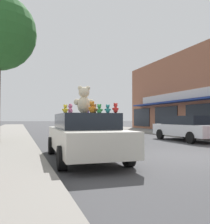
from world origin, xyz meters
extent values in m
plane|color=#424244|center=(0.00, 0.00, 0.00)|extent=(260.00, 260.00, 0.00)
cube|color=black|center=(7.91, 8.92, 1.40)|extent=(0.06, 3.80, 2.00)
cube|color=black|center=(7.91, 13.93, 1.40)|extent=(0.06, 3.80, 2.00)
cube|color=black|center=(7.91, 18.93, 1.40)|extent=(0.06, 3.80, 2.00)
cube|color=beige|center=(-3.47, 0.63, 0.62)|extent=(1.93, 4.79, 0.64)
cube|color=black|center=(-3.47, 0.63, 1.17)|extent=(1.64, 2.66, 0.45)
cylinder|color=black|center=(-4.27, 2.13, 0.30)|extent=(0.22, 0.61, 0.60)
cylinder|color=black|center=(-2.56, 2.06, 0.30)|extent=(0.22, 0.61, 0.60)
cylinder|color=black|center=(-4.39, -0.81, 0.30)|extent=(0.22, 0.61, 0.60)
cylinder|color=black|center=(-2.68, -0.87, 0.30)|extent=(0.22, 0.61, 0.60)
ellipsoid|color=beige|center=(-3.52, 0.50, 1.65)|extent=(0.44, 0.39, 0.52)
sphere|color=beige|center=(-3.52, 0.50, 2.03)|extent=(0.37, 0.37, 0.33)
sphere|color=beige|center=(-3.40, 0.48, 2.16)|extent=(0.16, 0.16, 0.14)
sphere|color=beige|center=(-3.63, 0.52, 2.16)|extent=(0.16, 0.16, 0.14)
sphere|color=white|center=(-3.50, 0.64, 2.01)|extent=(0.14, 0.14, 0.13)
sphere|color=beige|center=(-3.30, 0.50, 1.74)|extent=(0.22, 0.22, 0.19)
sphere|color=beige|center=(-3.72, 0.56, 1.74)|extent=(0.22, 0.22, 0.19)
ellipsoid|color=teal|center=(-2.99, -0.14, 1.47)|extent=(0.13, 0.12, 0.16)
sphere|color=teal|center=(-2.99, -0.14, 1.59)|extent=(0.11, 0.11, 0.10)
sphere|color=teal|center=(-2.95, -0.14, 1.62)|extent=(0.05, 0.05, 0.04)
sphere|color=teal|center=(-3.02, -0.14, 1.62)|extent=(0.05, 0.05, 0.04)
sphere|color=#47CDC6|center=(-2.98, -0.10, 1.58)|extent=(0.04, 0.04, 0.04)
sphere|color=teal|center=(-2.92, -0.14, 1.50)|extent=(0.06, 0.06, 0.06)
sphere|color=teal|center=(-3.05, -0.12, 1.50)|extent=(0.06, 0.06, 0.06)
ellipsoid|color=purple|center=(-3.19, 1.38, 1.50)|extent=(0.23, 0.22, 0.23)
sphere|color=purple|center=(-3.19, 1.38, 1.67)|extent=(0.20, 0.20, 0.14)
sphere|color=purple|center=(-3.15, 1.41, 1.73)|extent=(0.08, 0.08, 0.06)
sphere|color=purple|center=(-3.24, 1.36, 1.73)|extent=(0.08, 0.08, 0.06)
sphere|color=#BA67ED|center=(-3.22, 1.44, 1.66)|extent=(0.07, 0.07, 0.05)
sphere|color=purple|center=(-3.12, 1.44, 1.54)|extent=(0.11, 0.11, 0.08)
sphere|color=purple|center=(-3.28, 1.35, 1.54)|extent=(0.11, 0.11, 0.08)
ellipsoid|color=white|center=(-3.30, 1.48, 1.46)|extent=(0.12, 0.13, 0.13)
sphere|color=white|center=(-3.30, 1.48, 1.56)|extent=(0.11, 0.11, 0.09)
sphere|color=white|center=(-3.29, 1.46, 1.59)|extent=(0.05, 0.05, 0.04)
sphere|color=white|center=(-3.31, 1.51, 1.59)|extent=(0.05, 0.05, 0.04)
sphere|color=white|center=(-3.27, 1.50, 1.55)|extent=(0.04, 0.04, 0.03)
sphere|color=white|center=(-3.27, 1.44, 1.48)|extent=(0.07, 0.07, 0.05)
sphere|color=white|center=(-3.32, 1.54, 1.48)|extent=(0.07, 0.07, 0.05)
ellipsoid|color=olive|center=(-3.28, 0.19, 1.48)|extent=(0.17, 0.17, 0.17)
sphere|color=olive|center=(-3.28, 0.19, 1.60)|extent=(0.16, 0.16, 0.11)
sphere|color=olive|center=(-3.25, 0.17, 1.65)|extent=(0.07, 0.07, 0.05)
sphere|color=olive|center=(-3.31, 0.22, 1.65)|extent=(0.07, 0.07, 0.05)
sphere|color=tan|center=(-3.25, 0.23, 1.60)|extent=(0.06, 0.06, 0.04)
sphere|color=olive|center=(-3.22, 0.15, 1.51)|extent=(0.09, 0.09, 0.06)
sphere|color=olive|center=(-3.32, 0.25, 1.51)|extent=(0.09, 0.09, 0.06)
ellipsoid|color=green|center=(-2.83, 1.14, 1.50)|extent=(0.21, 0.21, 0.21)
sphere|color=green|center=(-2.83, 1.14, 1.65)|extent=(0.19, 0.19, 0.13)
sphere|color=green|center=(-2.80, 1.10, 1.70)|extent=(0.08, 0.08, 0.06)
sphere|color=green|center=(-2.86, 1.17, 1.70)|extent=(0.08, 0.08, 0.06)
sphere|color=#5ADA6D|center=(-2.79, 1.18, 1.64)|extent=(0.07, 0.07, 0.05)
sphere|color=green|center=(-2.76, 1.09, 1.53)|extent=(0.11, 0.11, 0.08)
sphere|color=green|center=(-2.88, 1.21, 1.53)|extent=(0.11, 0.11, 0.08)
ellipsoid|color=red|center=(-2.87, -0.46, 1.48)|extent=(0.16, 0.14, 0.17)
sphere|color=red|center=(-2.87, -0.46, 1.60)|extent=(0.13, 0.13, 0.11)
sphere|color=red|center=(-2.83, -0.45, 1.65)|extent=(0.06, 0.06, 0.05)
sphere|color=red|center=(-2.91, -0.46, 1.65)|extent=(0.06, 0.06, 0.05)
sphere|color=#FF4741|center=(-2.88, -0.41, 1.60)|extent=(0.05, 0.05, 0.04)
sphere|color=red|center=(-2.81, -0.43, 1.51)|extent=(0.08, 0.08, 0.06)
sphere|color=red|center=(-2.94, -0.46, 1.51)|extent=(0.08, 0.08, 0.06)
ellipsoid|color=yellow|center=(-4.09, 0.43, 1.47)|extent=(0.15, 0.13, 0.16)
sphere|color=yellow|center=(-4.09, 0.43, 1.59)|extent=(0.13, 0.13, 0.10)
sphere|color=yellow|center=(-4.05, 0.44, 1.63)|extent=(0.05, 0.05, 0.04)
sphere|color=yellow|center=(-4.13, 0.42, 1.63)|extent=(0.05, 0.05, 0.04)
sphere|color=#FFFF4D|center=(-4.10, 0.47, 1.59)|extent=(0.05, 0.05, 0.04)
sphere|color=yellow|center=(-4.03, 0.46, 1.50)|extent=(0.07, 0.07, 0.06)
sphere|color=yellow|center=(-4.16, 0.42, 1.50)|extent=(0.07, 0.07, 0.06)
ellipsoid|color=orange|center=(-3.38, 0.09, 1.50)|extent=(0.21, 0.22, 0.22)
sphere|color=orange|center=(-3.38, 0.09, 1.66)|extent=(0.19, 0.19, 0.14)
sphere|color=orange|center=(-3.35, 0.05, 1.71)|extent=(0.08, 0.08, 0.06)
sphere|color=orange|center=(-3.41, 0.13, 1.71)|extent=(0.08, 0.08, 0.06)
sphere|color=#FFBA41|center=(-3.34, 0.13, 1.65)|extent=(0.07, 0.07, 0.05)
sphere|color=orange|center=(-3.32, 0.03, 1.54)|extent=(0.11, 0.11, 0.08)
sphere|color=orange|center=(-3.43, 0.17, 1.54)|extent=(0.11, 0.11, 0.08)
ellipsoid|color=pink|center=(-3.69, 1.72, 1.50)|extent=(0.22, 0.23, 0.23)
sphere|color=pink|center=(-3.69, 1.72, 1.67)|extent=(0.20, 0.20, 0.14)
sphere|color=pink|center=(-3.66, 1.76, 1.73)|extent=(0.08, 0.08, 0.06)
sphere|color=pink|center=(-3.72, 1.67, 1.73)|extent=(0.08, 0.08, 0.06)
sphere|color=#FFA3DA|center=(-3.74, 1.75, 1.66)|extent=(0.08, 0.08, 0.05)
sphere|color=pink|center=(-3.65, 1.80, 1.54)|extent=(0.12, 0.12, 0.08)
sphere|color=pink|center=(-3.75, 1.64, 1.54)|extent=(0.12, 0.12, 0.08)
cube|color=silver|center=(3.61, 4.96, 0.61)|extent=(1.86, 4.56, 0.62)
cube|color=black|center=(3.61, 4.96, 1.16)|extent=(1.63, 3.03, 0.48)
cylinder|color=black|center=(2.70, 6.37, 0.30)|extent=(0.20, 0.60, 0.60)
cylinder|color=black|center=(4.52, 6.37, 0.30)|extent=(0.20, 0.60, 0.60)
cylinder|color=black|center=(2.70, 3.55, 0.30)|extent=(0.20, 0.60, 0.60)
camera|label=1|loc=(-5.35, -6.77, 1.24)|focal=40.00mm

